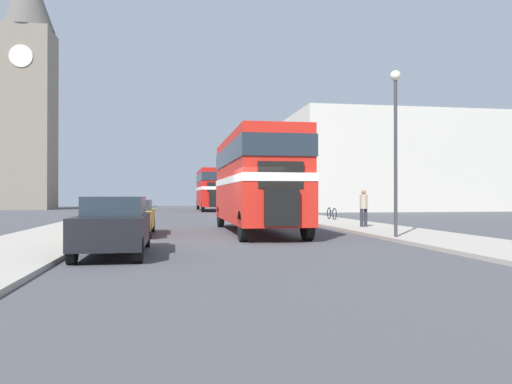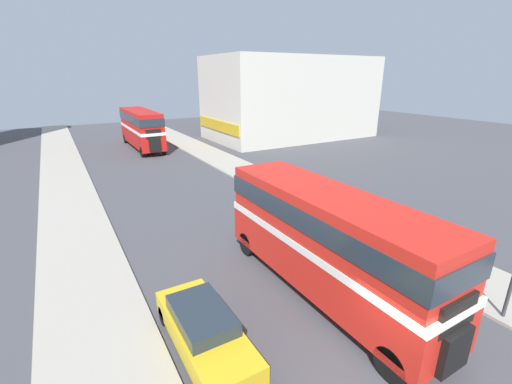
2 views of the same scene
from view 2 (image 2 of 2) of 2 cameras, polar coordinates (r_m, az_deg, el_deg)
name	(u,v)px [view 2 (image 2 of 2)]	position (r m, az deg, el deg)	size (l,w,h in m)	color
ground_plane	(386,376)	(11.40, 20.81, -26.68)	(120.00, 120.00, 0.00)	#47474C
sidewalk_right	(509,298)	(16.34, 36.54, -13.99)	(3.50, 120.00, 0.12)	#A8A093
double_decker_bus	(327,235)	(12.84, 11.71, -7.02)	(2.55, 10.08, 4.01)	red
bus_distant	(141,126)	(40.83, -18.61, 10.38)	(2.48, 10.84, 4.22)	red
car_parked_mid	(204,330)	(11.08, -8.61, -21.84)	(1.66, 4.57, 1.40)	gold
pedestrian_walking	(391,225)	(17.78, 21.59, -5.07)	(0.35, 0.35, 1.73)	#282833
bicycle_on_pavement	(310,192)	(23.15, 8.92, -0.04)	(0.05, 1.76, 0.78)	black
shop_building_block	(290,98)	(46.59, 5.76, 15.34)	(21.00, 11.50, 10.11)	beige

